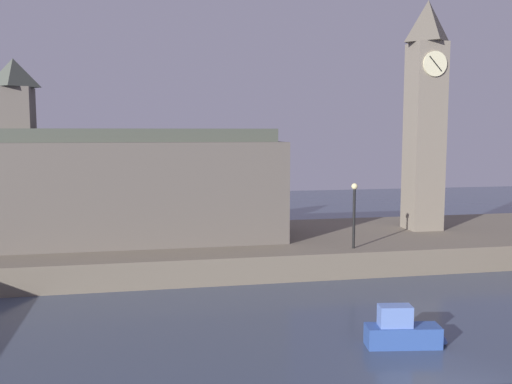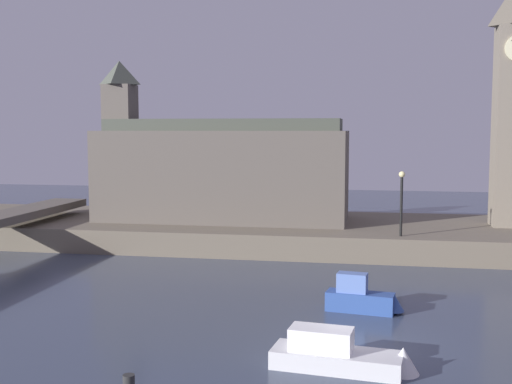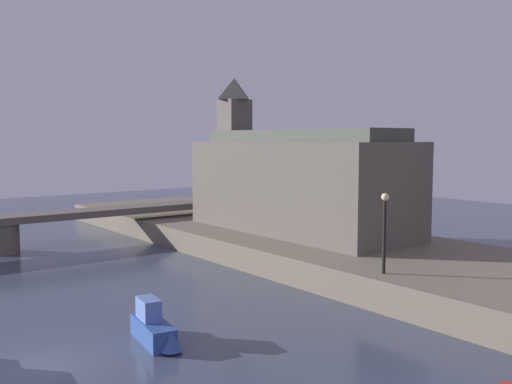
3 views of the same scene
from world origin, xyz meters
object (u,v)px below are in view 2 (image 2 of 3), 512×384
parliament_hall (217,170)px  boat_ferry_white (350,356)px  boat_tour_blue (364,298)px  streetlamp (401,196)px

parliament_hall → boat_ferry_white: parliament_hall is taller
boat_ferry_white → boat_tour_blue: (0.35, 6.76, 0.13)m
streetlamp → boat_tour_blue: (-1.98, -10.90, -3.29)m
streetlamp → parliament_hall: bearing=157.3°
parliament_hall → streetlamp: size_ratio=4.49×
parliament_hall → streetlamp: (12.22, -5.11, -1.06)m
streetlamp → boat_ferry_white: (-2.33, -17.66, -3.42)m
streetlamp → boat_tour_blue: bearing=-100.3°
parliament_hall → streetlamp: bearing=-22.7°
boat_ferry_white → streetlamp: bearing=82.5°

